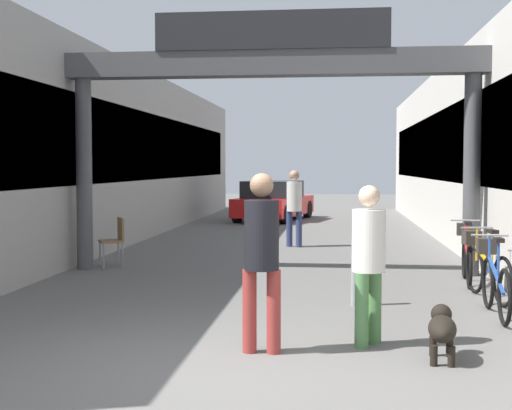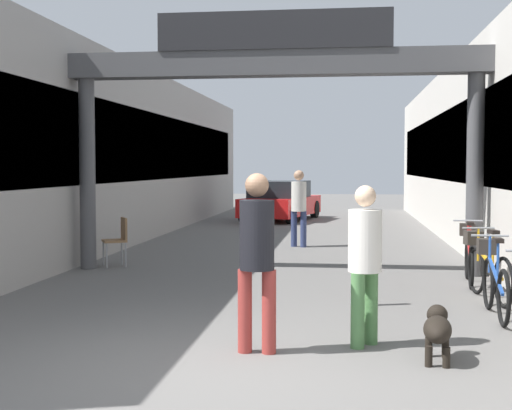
{
  "view_description": "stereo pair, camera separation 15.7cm",
  "coord_description": "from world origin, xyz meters",
  "px_view_note": "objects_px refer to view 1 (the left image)",
  "views": [
    {
      "loc": [
        1.08,
        -6.2,
        1.84
      ],
      "look_at": [
        0.0,
        3.51,
        1.3
      ],
      "focal_mm": 50.0,
      "sensor_mm": 36.0,
      "label": 1
    },
    {
      "loc": [
        1.24,
        -6.18,
        1.84
      ],
      "look_at": [
        0.0,
        3.51,
        1.3
      ],
      "focal_mm": 50.0,
      "sensor_mm": 36.0,
      "label": 2
    }
  ],
  "objects_px": {
    "dog_on_leash": "(442,328)",
    "bicycle_red_farthest": "(466,255)",
    "pedestrian_carrying_crate": "(294,203)",
    "bicycle_orange_third": "(485,267)",
    "bollard_post_metal": "(355,269)",
    "pedestrian_with_dog": "(369,255)",
    "cafe_chair_wood_nearer": "(115,237)",
    "bicycle_blue_second": "(494,280)",
    "parked_car_red": "(274,201)",
    "pedestrian_companion": "(262,250)"
  },
  "relations": [
    {
      "from": "bicycle_blue_second",
      "to": "bicycle_orange_third",
      "type": "relative_size",
      "value": 1.01
    },
    {
      "from": "parked_car_red",
      "to": "pedestrian_companion",
      "type": "bearing_deg",
      "value": -85.45
    },
    {
      "from": "bicycle_red_farthest",
      "to": "cafe_chair_wood_nearer",
      "type": "relative_size",
      "value": 1.89
    },
    {
      "from": "bicycle_blue_second",
      "to": "bollard_post_metal",
      "type": "height_order",
      "value": "bicycle_blue_second"
    },
    {
      "from": "pedestrian_with_dog",
      "to": "parked_car_red",
      "type": "height_order",
      "value": "pedestrian_with_dog"
    },
    {
      "from": "bollard_post_metal",
      "to": "cafe_chair_wood_nearer",
      "type": "relative_size",
      "value": 1.07
    },
    {
      "from": "dog_on_leash",
      "to": "pedestrian_companion",
      "type": "bearing_deg",
      "value": 177.96
    },
    {
      "from": "dog_on_leash",
      "to": "bicycle_red_farthest",
      "type": "height_order",
      "value": "bicycle_red_farthest"
    },
    {
      "from": "dog_on_leash",
      "to": "cafe_chair_wood_nearer",
      "type": "distance_m",
      "value": 7.6
    },
    {
      "from": "dog_on_leash",
      "to": "bicycle_orange_third",
      "type": "height_order",
      "value": "bicycle_orange_third"
    },
    {
      "from": "bollard_post_metal",
      "to": "cafe_chair_wood_nearer",
      "type": "distance_m",
      "value": 5.3
    },
    {
      "from": "dog_on_leash",
      "to": "bollard_post_metal",
      "type": "height_order",
      "value": "bollard_post_metal"
    },
    {
      "from": "bicycle_orange_third",
      "to": "bicycle_red_farthest",
      "type": "height_order",
      "value": "same"
    },
    {
      "from": "bicycle_red_farthest",
      "to": "dog_on_leash",
      "type": "bearing_deg",
      "value": -102.75
    },
    {
      "from": "cafe_chair_wood_nearer",
      "to": "parked_car_red",
      "type": "xyz_separation_m",
      "value": [
        1.91,
        11.35,
        0.1
      ]
    },
    {
      "from": "bollard_post_metal",
      "to": "cafe_chair_wood_nearer",
      "type": "height_order",
      "value": "bollard_post_metal"
    },
    {
      "from": "dog_on_leash",
      "to": "bollard_post_metal",
      "type": "relative_size",
      "value": 0.72
    },
    {
      "from": "dog_on_leash",
      "to": "parked_car_red",
      "type": "bearing_deg",
      "value": 100.22
    },
    {
      "from": "pedestrian_with_dog",
      "to": "cafe_chair_wood_nearer",
      "type": "bearing_deg",
      "value": 129.34
    },
    {
      "from": "pedestrian_with_dog",
      "to": "parked_car_red",
      "type": "bearing_deg",
      "value": 98.24
    },
    {
      "from": "pedestrian_companion",
      "to": "bicycle_blue_second",
      "type": "bearing_deg",
      "value": 38.01
    },
    {
      "from": "bicycle_orange_third",
      "to": "pedestrian_with_dog",
      "type": "bearing_deg",
      "value": -121.73
    },
    {
      "from": "pedestrian_carrying_crate",
      "to": "bicycle_orange_third",
      "type": "bearing_deg",
      "value": -63.48
    },
    {
      "from": "bicycle_orange_third",
      "to": "bicycle_red_farthest",
      "type": "relative_size",
      "value": 0.99
    },
    {
      "from": "pedestrian_carrying_crate",
      "to": "bicycle_orange_third",
      "type": "distance_m",
      "value": 6.72
    },
    {
      "from": "pedestrian_with_dog",
      "to": "pedestrian_companion",
      "type": "bearing_deg",
      "value": -159.27
    },
    {
      "from": "pedestrian_companion",
      "to": "dog_on_leash",
      "type": "relative_size",
      "value": 2.57
    },
    {
      "from": "pedestrian_carrying_crate",
      "to": "bicycle_red_farthest",
      "type": "height_order",
      "value": "pedestrian_carrying_crate"
    },
    {
      "from": "pedestrian_carrying_crate",
      "to": "dog_on_leash",
      "type": "bearing_deg",
      "value": -78.2
    },
    {
      "from": "parked_car_red",
      "to": "pedestrian_with_dog",
      "type": "bearing_deg",
      "value": -81.76
    },
    {
      "from": "dog_on_leash",
      "to": "parked_car_red",
      "type": "relative_size",
      "value": 0.16
    },
    {
      "from": "pedestrian_companion",
      "to": "bicycle_orange_third",
      "type": "distance_m",
      "value": 4.28
    },
    {
      "from": "bicycle_red_farthest",
      "to": "bollard_post_metal",
      "type": "relative_size",
      "value": 1.78
    },
    {
      "from": "bicycle_orange_third",
      "to": "bollard_post_metal",
      "type": "relative_size",
      "value": 1.77
    },
    {
      "from": "pedestrian_companion",
      "to": "bollard_post_metal",
      "type": "bearing_deg",
      "value": 68.59
    },
    {
      "from": "pedestrian_carrying_crate",
      "to": "bicycle_blue_second",
      "type": "bearing_deg",
      "value": -68.01
    },
    {
      "from": "pedestrian_with_dog",
      "to": "bicycle_red_farthest",
      "type": "xyz_separation_m",
      "value": [
        1.72,
        4.17,
        -0.5
      ]
    },
    {
      "from": "pedestrian_with_dog",
      "to": "pedestrian_companion",
      "type": "relative_size",
      "value": 0.93
    },
    {
      "from": "pedestrian_with_dog",
      "to": "dog_on_leash",
      "type": "bearing_deg",
      "value": -34.42
    },
    {
      "from": "pedestrian_companion",
      "to": "parked_car_red",
      "type": "xyz_separation_m",
      "value": [
        -1.35,
        17.02,
        -0.37
      ]
    },
    {
      "from": "parked_car_red",
      "to": "bollard_post_metal",
      "type": "bearing_deg",
      "value": -80.91
    },
    {
      "from": "pedestrian_carrying_crate",
      "to": "parked_car_red",
      "type": "relative_size",
      "value": 0.41
    },
    {
      "from": "pedestrian_with_dog",
      "to": "bollard_post_metal",
      "type": "height_order",
      "value": "pedestrian_with_dog"
    },
    {
      "from": "cafe_chair_wood_nearer",
      "to": "bicycle_red_farthest",
      "type": "bearing_deg",
      "value": -10.29
    },
    {
      "from": "bollard_post_metal",
      "to": "parked_car_red",
      "type": "bearing_deg",
      "value": 99.09
    },
    {
      "from": "pedestrian_with_dog",
      "to": "pedestrian_companion",
      "type": "xyz_separation_m",
      "value": [
        -1.05,
        -0.4,
        0.08
      ]
    },
    {
      "from": "pedestrian_with_dog",
      "to": "bicycle_orange_third",
      "type": "relative_size",
      "value": 0.98
    },
    {
      "from": "dog_on_leash",
      "to": "bicycle_orange_third",
      "type": "relative_size",
      "value": 0.41
    },
    {
      "from": "dog_on_leash",
      "to": "cafe_chair_wood_nearer",
      "type": "xyz_separation_m",
      "value": [
        -4.99,
        5.73,
        0.23
      ]
    },
    {
      "from": "pedestrian_companion",
      "to": "cafe_chair_wood_nearer",
      "type": "bearing_deg",
      "value": 119.94
    }
  ]
}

